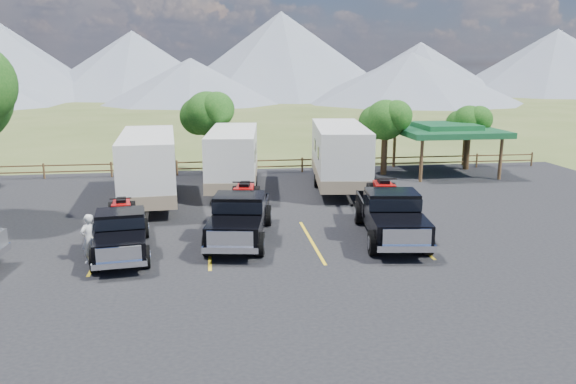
{
  "coord_description": "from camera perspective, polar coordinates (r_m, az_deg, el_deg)",
  "views": [
    {
      "loc": [
        -1.84,
        -16.9,
        6.89
      ],
      "look_at": [
        1.34,
        6.05,
        1.6
      ],
      "focal_mm": 35.0,
      "sensor_mm": 36.0,
      "label": 1
    }
  ],
  "objects": [
    {
      "name": "tree_ne_b",
      "position": [
        38.94,
        17.86,
        6.7
      ],
      "size": [
        2.77,
        2.59,
        4.27
      ],
      "color": "#301E12",
      "rests_on": "ground"
    },
    {
      "name": "ground",
      "position": [
        18.35,
        -1.58,
        -9.21
      ],
      "size": [
        320.0,
        320.0,
        0.0
      ],
      "primitive_type": "plane",
      "color": "#485825",
      "rests_on": "ground"
    },
    {
      "name": "rig_left",
      "position": [
        21.64,
        -16.58,
        -3.68
      ],
      "size": [
        2.44,
        5.69,
        1.85
      ],
      "rotation": [
        0.0,
        0.0,
        0.12
      ],
      "color": "black",
      "rests_on": "asphalt_lot"
    },
    {
      "name": "trailer_left",
      "position": [
        28.92,
        -13.97,
        2.47
      ],
      "size": [
        3.15,
        10.06,
        3.48
      ],
      "rotation": [
        0.0,
        0.0,
        0.07
      ],
      "color": "white",
      "rests_on": "asphalt_lot"
    },
    {
      "name": "pavilion",
      "position": [
        37.23,
        15.74,
        6.06
      ],
      "size": [
        6.2,
        6.2,
        3.22
      ],
      "color": "brown",
      "rests_on": "ground"
    },
    {
      "name": "trailer_center",
      "position": [
        31.13,
        -5.58,
        3.38
      ],
      "size": [
        3.28,
        9.69,
        3.35
      ],
      "rotation": [
        0.0,
        0.0,
        -0.1
      ],
      "color": "white",
      "rests_on": "asphalt_lot"
    },
    {
      "name": "asphalt_lot",
      "position": [
        21.13,
        -2.48,
        -6.12
      ],
      "size": [
        44.0,
        34.0,
        0.04
      ],
      "primitive_type": "cube",
      "color": "black",
      "rests_on": "ground"
    },
    {
      "name": "mountain_range",
      "position": [
        123.02,
        -10.88,
        13.1
      ],
      "size": [
        209.0,
        71.0,
        20.0
      ],
      "color": "slate",
      "rests_on": "ground"
    },
    {
      "name": "tree_north",
      "position": [
        36.05,
        -8.25,
        7.87
      ],
      "size": [
        3.46,
        3.24,
        5.25
      ],
      "color": "#301E12",
      "rests_on": "ground"
    },
    {
      "name": "trailer_right",
      "position": [
        31.45,
        5.25,
        3.68
      ],
      "size": [
        3.67,
        10.29,
        3.55
      ],
      "rotation": [
        0.0,
        0.0,
        -0.13
      ],
      "color": "white",
      "rests_on": "asphalt_lot"
    },
    {
      "name": "rig_center",
      "position": [
        22.47,
        -4.86,
        -2.27
      ],
      "size": [
        3.01,
        6.49,
        2.08
      ],
      "rotation": [
        0.0,
        0.0,
        -0.17
      ],
      "color": "black",
      "rests_on": "asphalt_lot"
    },
    {
      "name": "person_a",
      "position": [
        20.93,
        -19.55,
        -4.48
      ],
      "size": [
        0.76,
        0.75,
        1.77
      ],
      "primitive_type": "imported",
      "rotation": [
        0.0,
        0.0,
        3.88
      ],
      "color": "silver",
      "rests_on": "asphalt_lot"
    },
    {
      "name": "tree_ne_a",
      "position": [
        35.76,
        9.82,
        7.2
      ],
      "size": [
        3.11,
        2.92,
        4.76
      ],
      "color": "#301E12",
      "rests_on": "ground"
    },
    {
      "name": "stall_lines",
      "position": [
        22.07,
        -2.73,
        -5.23
      ],
      "size": [
        12.12,
        5.5,
        0.01
      ],
      "color": "gold",
      "rests_on": "asphalt_lot"
    },
    {
      "name": "rail_fence",
      "position": [
        36.16,
        -1.68,
        2.85
      ],
      "size": [
        36.12,
        0.12,
        1.0
      ],
      "color": "brown",
      "rests_on": "ground"
    },
    {
      "name": "rig_right",
      "position": [
        22.96,
        10.33,
        -1.99
      ],
      "size": [
        2.97,
        6.74,
        2.18
      ],
      "rotation": [
        0.0,
        0.0,
        -0.13
      ],
      "color": "black",
      "rests_on": "asphalt_lot"
    }
  ]
}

